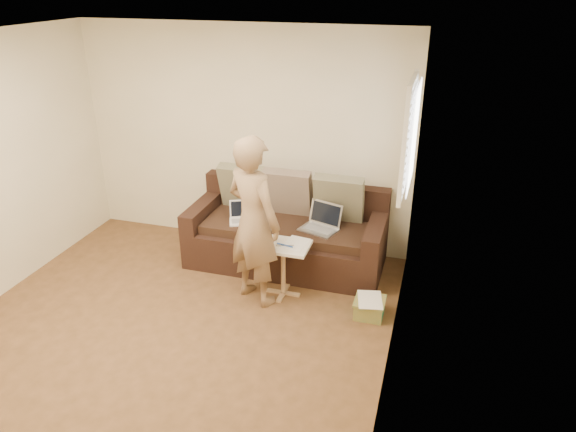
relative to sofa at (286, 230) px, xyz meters
The scene contains 17 objects.
floor 1.94m from the sofa, 110.60° to the right, with size 4.50×4.50×0.00m, color #4E361D.
ceiling 2.89m from the sofa, 110.60° to the right, with size 4.50×4.50×0.00m, color white.
wall_back 1.20m from the sofa, 144.55° to the left, with size 4.00×4.00×0.00m, color beige.
wall_right 2.39m from the sofa, 53.10° to the right, with size 4.50×4.50×0.00m, color beige.
window_blinds 1.83m from the sofa, 12.10° to the right, with size 0.12×0.88×1.08m, color white, non-canonical shape.
sofa is the anchor object (origin of this frame).
pillow_left 0.75m from the sofa, 157.47° to the left, with size 0.55×0.14×0.55m, color #6E6A51, non-canonical shape.
pillow_mid 0.43m from the sofa, 102.49° to the left, with size 0.55×0.14×0.55m, color #715C50, non-canonical shape.
pillow_right 0.69m from the sofa, 20.52° to the left, with size 0.55×0.14×0.55m, color #6E6A51, non-canonical shape.
laptop_silver 0.42m from the sofa, 13.98° to the right, with size 0.39×0.28×0.26m, color #B7BABC, non-canonical shape.
laptop_white 0.49m from the sofa, 163.69° to the right, with size 0.31×0.22×0.22m, color white, non-canonical shape.
person 0.91m from the sofa, 96.81° to the right, with size 0.64×0.43×1.74m, color olive.
side_table 0.67m from the sofa, 75.97° to the right, with size 0.53×0.37×0.58m, color silver, non-canonical shape.
drinking_glass 0.63m from the sofa, 91.83° to the right, with size 0.07×0.07×0.12m, color silver, non-canonical shape.
scissors 0.71m from the sofa, 74.32° to the right, with size 0.18×0.10×0.02m, color silver, non-canonical shape.
paper_on_table 0.66m from the sofa, 64.84° to the right, with size 0.21×0.30×0.00m, color white, non-canonical shape.
striped_box 1.37m from the sofa, 35.53° to the right, with size 0.30×0.30×0.19m, color orange, non-canonical shape.
Camera 1 is at (2.22, -3.38, 3.07)m, focal length 33.07 mm.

